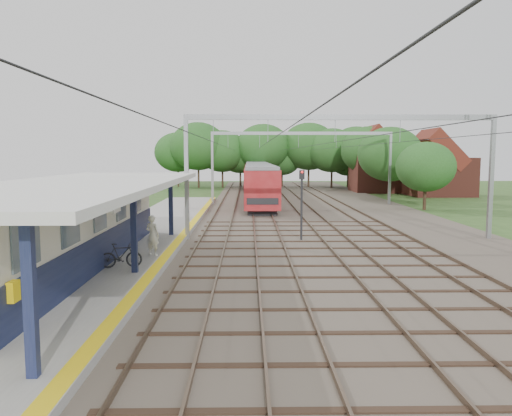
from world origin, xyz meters
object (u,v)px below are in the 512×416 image
object	(u,v)px
person	(152,235)
bicycle	(121,255)
signal_post	(302,198)
train	(258,179)

from	to	relation	value
person	bicycle	size ratio (longest dim) A/B	1.11
person	signal_post	size ratio (longest dim) A/B	0.45
person	signal_post	xyz separation A→B (m)	(7.18, 5.43, 1.16)
train	signal_post	size ratio (longest dim) A/B	9.06
train	signal_post	distance (m)	28.31
bicycle	train	world-z (taller)	train
person	signal_post	world-z (taller)	signal_post
person	bicycle	bearing A→B (deg)	96.28
person	train	xyz separation A→B (m)	(5.33, 33.68, 0.86)
person	signal_post	bearing A→B (deg)	-118.50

